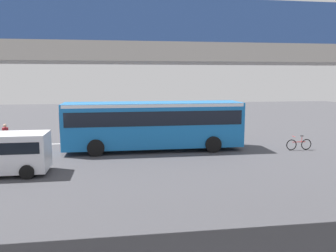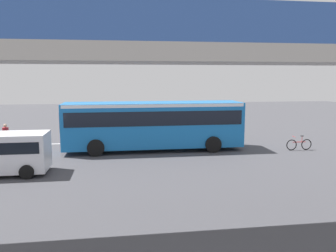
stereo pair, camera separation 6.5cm
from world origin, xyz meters
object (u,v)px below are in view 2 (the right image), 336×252
Objects in this scene: city_bus at (154,122)px; traffic_sign at (218,114)px; bicycle_red at (299,144)px; pedestrian at (6,138)px.

traffic_sign is at bearing -143.59° from city_bus.
bicycle_red is 0.99× the size of pedestrian.
pedestrian is at bearing 11.37° from traffic_sign.
bicycle_red is at bearing 125.50° from traffic_sign.
city_bus is 4.12× the size of traffic_sign.
traffic_sign is at bearing -54.50° from bicycle_red.
traffic_sign reaches higher than pedestrian.
traffic_sign is (-15.08, -3.03, 1.00)m from pedestrian.
bicycle_red is 19.18m from pedestrian.
pedestrian is 0.64× the size of traffic_sign.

